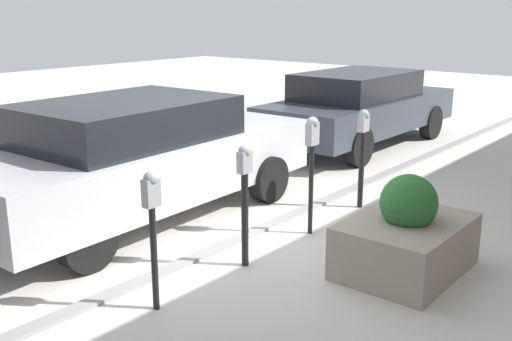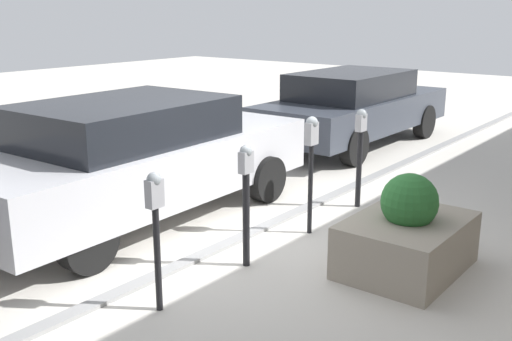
# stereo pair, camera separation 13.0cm
# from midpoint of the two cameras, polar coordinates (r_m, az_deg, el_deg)

# --- Properties ---
(ground_plane) EXTENTS (40.00, 40.00, 0.00)m
(ground_plane) POSITION_cam_midpoint_polar(r_m,az_deg,el_deg) (6.92, -1.35, -6.63)
(ground_plane) COLOR beige
(curb_strip) EXTENTS (24.50, 0.16, 0.04)m
(curb_strip) POSITION_cam_midpoint_polar(r_m,az_deg,el_deg) (6.96, -1.87, -6.33)
(curb_strip) COLOR gray
(curb_strip) RESTS_ON ground_plane
(parking_meter_nearest) EXTENTS (0.14, 0.12, 1.26)m
(parking_meter_nearest) POSITION_cam_midpoint_polar(r_m,az_deg,el_deg) (5.15, -10.26, -4.36)
(parking_meter_nearest) COLOR black
(parking_meter_nearest) RESTS_ON ground_plane
(parking_meter_second) EXTENTS (0.15, 0.12, 1.27)m
(parking_meter_second) POSITION_cam_midpoint_polar(r_m,az_deg,el_deg) (5.99, -1.58, -1.96)
(parking_meter_second) COLOR black
(parking_meter_second) RESTS_ON ground_plane
(parking_meter_middle) EXTENTS (0.16, 0.14, 1.40)m
(parking_meter_middle) POSITION_cam_midpoint_polar(r_m,az_deg,el_deg) (6.86, 4.75, 1.95)
(parking_meter_middle) COLOR black
(parking_meter_middle) RESTS_ON ground_plane
(parking_meter_fourth) EXTENTS (0.16, 0.14, 1.32)m
(parking_meter_fourth) POSITION_cam_midpoint_polar(r_m,az_deg,el_deg) (7.94, 9.43, 2.55)
(parking_meter_fourth) COLOR black
(parking_meter_fourth) RESTS_ON ground_plane
(planter_box) EXTENTS (1.38, 1.01, 1.01)m
(planter_box) POSITION_cam_midpoint_polar(r_m,az_deg,el_deg) (6.21, 13.61, -6.12)
(planter_box) COLOR gray
(planter_box) RESTS_ON ground_plane
(parked_car_middle) EXTENTS (4.82, 2.13, 1.50)m
(parked_car_middle) POSITION_cam_midpoint_polar(r_m,az_deg,el_deg) (7.63, -11.93, 1.33)
(parked_car_middle) COLOR #B7B7BC
(parked_car_middle) RESTS_ON ground_plane
(parked_car_rear) EXTENTS (4.72, 1.84, 1.43)m
(parked_car_rear) POSITION_cam_midpoint_polar(r_m,az_deg,el_deg) (11.71, 9.00, 6.08)
(parked_car_rear) COLOR #383D47
(parked_car_rear) RESTS_ON ground_plane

